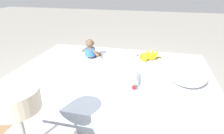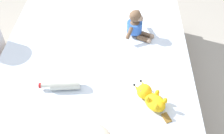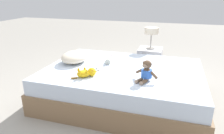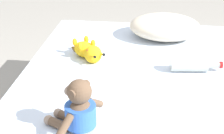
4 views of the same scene
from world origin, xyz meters
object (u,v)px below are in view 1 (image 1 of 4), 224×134
Objects in this scene: glass_bottle at (134,79)px; bed at (112,91)px; plush_yellow_creature at (148,56)px; plush_monkey at (91,50)px; pillow at (187,73)px; bedside_lamp at (16,103)px.

bed is at bearing -124.76° from glass_bottle.
plush_yellow_creature reaches higher than bed.
plush_monkey is at bearing -82.59° from plush_yellow_creature.
glass_bottle is at bearing -8.78° from plush_yellow_creature.
pillow is at bearing 106.19° from glass_bottle.
glass_bottle is 0.76× the size of bedside_lamp.
bedside_lamp is at bearing 4.93° from plush_monkey.
plush_monkey is 0.94× the size of plush_yellow_creature.
pillow is 1.26× the size of bedside_lamp.
bed is 5.59× the size of bedside_lamp.
pillow is 1.40m from bedside_lamp.
bed is at bearing -40.30° from plush_yellow_creature.
plush_yellow_creature is 0.79× the size of bedside_lamp.
bedside_lamp reaches higher than glass_bottle.
bed is 7.52× the size of plush_monkey.
bedside_lamp reaches higher than plush_yellow_creature.
pillow reaches higher than bed.
bed is 0.57m from plush_monkey.
bedside_lamp is at bearing -42.16° from pillow.
plush_yellow_creature reaches higher than glass_bottle.
plush_yellow_creature is 0.58m from glass_bottle.
bedside_lamp is (1.07, -0.22, 0.54)m from bed.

